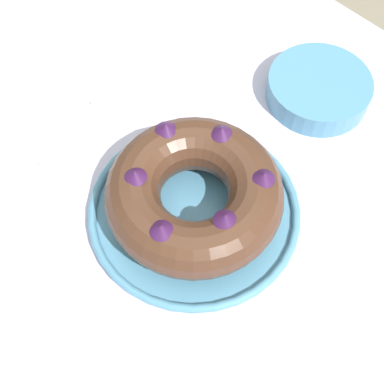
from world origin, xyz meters
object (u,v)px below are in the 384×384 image
object	(u,v)px
serving_knife	(52,117)
side_bowl	(318,89)
bundt_cake	(192,192)
fork	(80,117)
serving_dish	(192,209)
cake_knife	(82,136)

from	to	relation	value
serving_knife	side_bowl	size ratio (longest dim) A/B	1.35
bundt_cake	fork	bearing A→B (deg)	-177.43
serving_knife	side_bowl	xyz separation A→B (m)	(0.27, 0.34, 0.02)
serving_dish	bundt_cake	distance (m)	0.05
bundt_cake	serving_knife	bearing A→B (deg)	-171.16
fork	cake_knife	xyz separation A→B (m)	(0.03, -0.02, 0.00)
cake_knife	side_bowl	bearing A→B (deg)	57.16
serving_knife	side_bowl	bearing A→B (deg)	50.75
serving_knife	side_bowl	distance (m)	0.43
serving_dish	serving_knife	bearing A→B (deg)	-171.17
bundt_cake	serving_knife	xyz separation A→B (m)	(-0.28, -0.04, -0.05)
serving_dish	serving_knife	xyz separation A→B (m)	(-0.28, -0.04, -0.01)
serving_knife	cake_knife	bearing A→B (deg)	9.59
bundt_cake	serving_knife	distance (m)	0.29
bundt_cake	fork	size ratio (longest dim) A/B	1.14
serving_dish	side_bowl	distance (m)	0.30
bundt_cake	fork	distance (m)	0.25
fork	cake_knife	world-z (taller)	cake_knife
bundt_cake	fork	world-z (taller)	bundt_cake
bundt_cake	cake_knife	xyz separation A→B (m)	(-0.22, -0.03, -0.05)
serving_dish	fork	bearing A→B (deg)	-177.45
serving_dish	serving_knife	size ratio (longest dim) A/B	1.34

